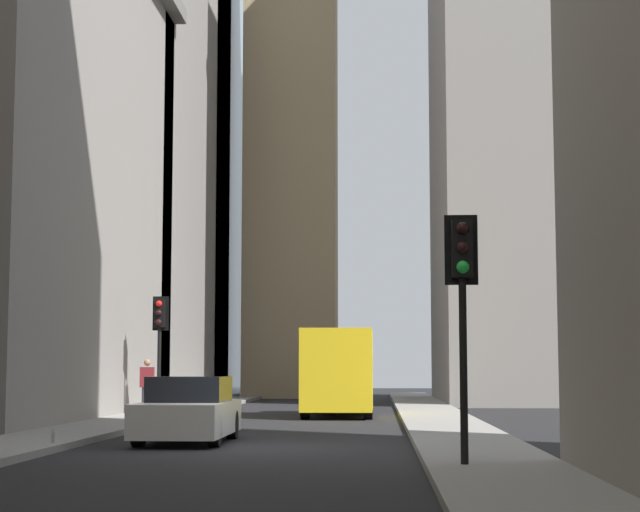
% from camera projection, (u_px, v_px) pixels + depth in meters
% --- Properties ---
extents(ground_plane, '(135.00, 135.00, 0.00)m').
position_uv_depth(ground_plane, '(244.00, 448.00, 22.09)').
color(ground_plane, black).
extents(sidewalk_right, '(90.00, 2.20, 0.14)m').
position_uv_depth(sidewalk_right, '(24.00, 444.00, 22.33)').
color(sidewalk_right, gray).
rests_on(sidewalk_right, ground_plane).
extents(sidewalk_left, '(90.00, 2.20, 0.14)m').
position_uv_depth(sidewalk_left, '(469.00, 445.00, 21.87)').
color(sidewalk_left, gray).
rests_on(sidewalk_left, ground_plane).
extents(building_left_far, '(14.52, 10.50, 32.34)m').
position_uv_depth(building_left_far, '(540.00, 64.00, 52.92)').
color(building_left_far, gray).
rests_on(building_left_far, ground_plane).
extents(building_right_far, '(19.33, 10.50, 33.80)m').
position_uv_depth(building_right_far, '(102.00, 52.00, 53.46)').
color(building_right_far, gray).
rests_on(building_right_far, ground_plane).
extents(church_spire, '(5.49, 5.49, 38.20)m').
position_uv_depth(church_spire, '(292.00, 42.00, 62.31)').
color(church_spire, '#9E8966').
rests_on(church_spire, ground_plane).
extents(delivery_truck, '(6.46, 2.25, 2.84)m').
position_uv_depth(delivery_truck, '(339.00, 372.00, 36.90)').
color(delivery_truck, yellow).
rests_on(delivery_truck, ground_plane).
extents(sedan_white, '(4.30, 1.78, 1.42)m').
position_uv_depth(sedan_white, '(188.00, 412.00, 23.73)').
color(sedan_white, silver).
rests_on(sedan_white, ground_plane).
extents(traffic_light_foreground, '(0.43, 0.52, 3.85)m').
position_uv_depth(traffic_light_foreground, '(462.00, 279.00, 17.00)').
color(traffic_light_foreground, black).
rests_on(traffic_light_foreground, sidewalk_left).
extents(traffic_light_midblock, '(0.43, 0.52, 3.77)m').
position_uv_depth(traffic_light_midblock, '(160.00, 327.00, 35.31)').
color(traffic_light_midblock, black).
rests_on(traffic_light_midblock, sidewalk_right).
extents(pedestrian, '(0.26, 0.44, 1.75)m').
position_uv_depth(pedestrian, '(147.00, 384.00, 35.93)').
color(pedestrian, '#33333D').
rests_on(pedestrian, sidewalk_right).
extents(discarded_bottle, '(0.07, 0.07, 0.27)m').
position_uv_depth(discarded_bottle, '(53.00, 437.00, 21.50)').
color(discarded_bottle, '#999EA3').
rests_on(discarded_bottle, sidewalk_right).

